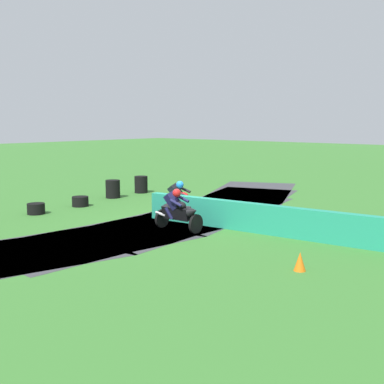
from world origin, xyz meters
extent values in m
plane|color=#38752D|center=(0.00, 0.00, 0.00)|extent=(120.00, 120.00, 0.00)
cube|color=#3D3D42|center=(-0.21, -5.04, 0.00)|extent=(4.78, 8.79, 0.01)
cube|color=#3D3D42|center=(-0.01, -2.53, 0.00)|extent=(3.86, 8.46, 0.01)
cube|color=#3D3D42|center=(-0.09, -0.01, 0.00)|extent=(4.39, 8.66, 0.01)
cube|color=#3D3D42|center=(-0.45, 2.48, 0.00)|extent=(5.26, 8.93, 0.01)
cube|color=#3D3D42|center=(-1.10, 4.92, 0.00)|extent=(6.07, 9.09, 0.01)
cube|color=#3D3D42|center=(-2.01, 7.27, 0.00)|extent=(6.81, 9.13, 0.01)
cube|color=#239375|center=(5.28, 0.47, 0.45)|extent=(12.77, 1.43, 0.90)
cylinder|color=black|center=(1.63, -1.05, 0.29)|extent=(0.11, 0.73, 0.73)
cylinder|color=black|center=(0.23, -1.09, 0.29)|extent=(0.11, 0.73, 0.73)
cube|color=black|center=(0.93, -1.14, 0.58)|extent=(1.01, 0.40, 0.46)
ellipsoid|color=black|center=(1.12, -1.20, 0.83)|extent=(0.45, 0.34, 0.30)
cone|color=black|center=(1.62, -1.15, 0.70)|extent=(0.40, 0.41, 0.47)
cylinder|color=#B2B2B7|center=(0.34, -1.26, 0.47)|extent=(0.41, 0.14, 0.18)
cube|color=#1E1E4C|center=(0.86, -1.24, 0.95)|extent=(0.50, 0.43, 0.62)
sphere|color=red|center=(1.08, -1.30, 1.22)|extent=(0.26, 0.26, 0.26)
cylinder|color=#1E1E4C|center=(1.13, -1.06, 1.02)|extent=(0.43, 0.15, 0.24)
cylinder|color=#1E1E4C|center=(1.14, -1.41, 0.93)|extent=(0.43, 0.15, 0.24)
cylinder|color=#1E1E4C|center=(0.75, -0.98, 0.65)|extent=(0.27, 0.21, 0.42)
cylinder|color=#1E1E4C|center=(0.76, -1.33, 0.56)|extent=(0.27, 0.21, 0.42)
cylinder|color=black|center=(0.30, 0.61, 0.29)|extent=(0.21, 0.74, 0.74)
cylinder|color=black|center=(-1.08, 0.37, 0.29)|extent=(0.21, 0.74, 0.74)
cube|color=red|center=(-0.38, 0.41, 0.58)|extent=(1.05, 0.54, 0.46)
ellipsoid|color=red|center=(-0.19, 0.38, 0.83)|extent=(0.49, 0.40, 0.30)
cone|color=red|center=(0.30, 0.50, 0.70)|extent=(0.43, 0.42, 0.47)
cylinder|color=#B2B2B7|center=(-0.95, 0.22, 0.47)|extent=(0.42, 0.19, 0.18)
cube|color=black|center=(-0.44, 0.30, 0.95)|extent=(0.52, 0.45, 0.62)
sphere|color=#1E7FE0|center=(-0.21, 0.27, 1.22)|extent=(0.26, 0.26, 0.26)
cylinder|color=black|center=(-0.19, 0.51, 1.02)|extent=(0.43, 0.21, 0.24)
cylinder|color=black|center=(-0.13, 0.17, 0.93)|extent=(0.43, 0.21, 0.24)
cylinder|color=black|center=(-0.58, 0.55, 0.65)|extent=(0.27, 0.23, 0.42)
cylinder|color=black|center=(-0.52, 0.21, 0.55)|extent=(0.27, 0.23, 0.42)
cylinder|color=black|center=(-4.90, -2.47, 0.10)|extent=(0.64, 0.64, 0.20)
cylinder|color=black|center=(-4.90, -2.47, 0.30)|extent=(0.64, 0.64, 0.20)
cylinder|color=black|center=(-5.04, -0.38, 0.10)|extent=(0.66, 0.66, 0.20)
cylinder|color=black|center=(-5.04, -0.38, 0.30)|extent=(0.66, 0.66, 0.20)
cylinder|color=black|center=(-5.77, 1.95, 0.10)|extent=(0.64, 0.64, 0.20)
cylinder|color=black|center=(-5.77, 1.95, 0.30)|extent=(0.64, 0.64, 0.20)
cylinder|color=black|center=(-5.77, 1.95, 0.50)|extent=(0.64, 0.64, 0.20)
cylinder|color=black|center=(-5.77, 1.95, 0.70)|extent=(0.64, 0.64, 0.20)
cylinder|color=black|center=(-5.98, 3.88, 0.10)|extent=(0.62, 0.62, 0.20)
cylinder|color=black|center=(-5.98, 3.88, 0.30)|extent=(0.62, 0.62, 0.20)
cylinder|color=black|center=(-5.98, 3.88, 0.50)|extent=(0.62, 0.62, 0.20)
cylinder|color=black|center=(-5.98, 3.88, 0.70)|extent=(0.62, 0.62, 0.20)
cone|color=orange|center=(5.93, -2.44, 0.22)|extent=(0.28, 0.28, 0.44)
camera|label=1|loc=(11.26, -12.42, 3.41)|focal=46.59mm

